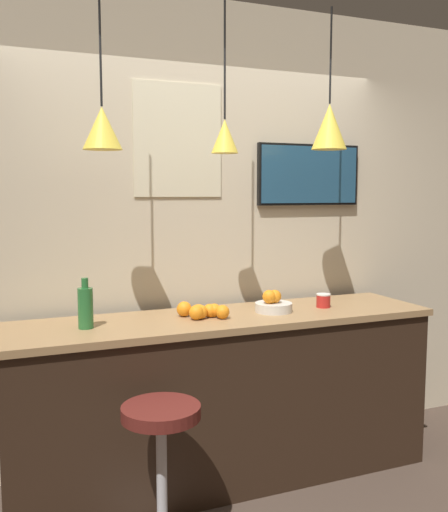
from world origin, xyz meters
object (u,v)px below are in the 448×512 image
(mounted_tv, at_px, (309,175))
(bar_stool, at_px, (162,457))
(fruit_bowl, at_px, (273,304))
(juice_bottle, at_px, (85,307))
(spread_jar, at_px, (323,301))

(mounted_tv, bearing_deg, bar_stool, -144.34)
(fruit_bowl, relative_size, juice_bottle, 0.83)
(spread_jar, bearing_deg, fruit_bowl, -179.59)
(bar_stool, distance_m, fruit_bowl, 1.17)
(juice_bottle, bearing_deg, fruit_bowl, -0.13)
(fruit_bowl, bearing_deg, mounted_tv, 39.88)
(fruit_bowl, distance_m, juice_bottle, 1.11)
(fruit_bowl, bearing_deg, spread_jar, 0.41)
(fruit_bowl, relative_size, spread_jar, 2.54)
(bar_stool, distance_m, mounted_tv, 2.11)
(bar_stool, xyz_separation_m, spread_jar, (1.22, 0.57, 0.55))
(fruit_bowl, xyz_separation_m, mounted_tv, (0.47, 0.39, 0.78))
(spread_jar, relative_size, mounted_tv, 0.12)
(bar_stool, xyz_separation_m, juice_bottle, (-0.24, 0.57, 0.62))
(bar_stool, bearing_deg, juice_bottle, 113.39)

